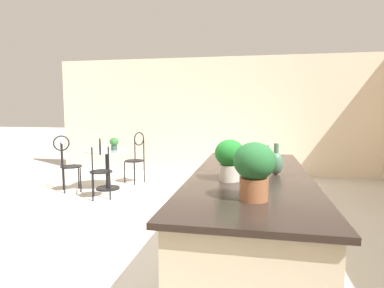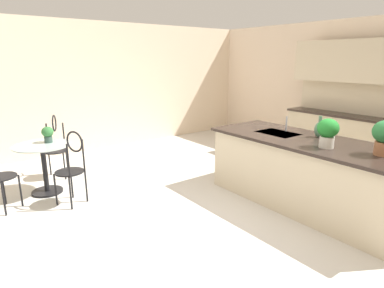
{
  "view_description": "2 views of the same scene",
  "coord_description": "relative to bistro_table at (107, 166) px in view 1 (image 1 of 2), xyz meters",
  "views": [
    {
      "loc": [
        3.28,
        0.87,
        1.53
      ],
      "look_at": [
        -1.09,
        0.03,
        1.03
      ],
      "focal_mm": 30.15,
      "sensor_mm": 36.0,
      "label": 1
    },
    {
      "loc": [
        2.61,
        -2.86,
        1.95
      ],
      "look_at": [
        -0.8,
        -0.27,
        0.82
      ],
      "focal_mm": 30.48,
      "sensor_mm": 36.0,
      "label": 2
    }
  ],
  "objects": [
    {
      "name": "potted_plant_on_table",
      "position": [
        -0.08,
        0.11,
        0.43
      ],
      "size": [
        0.17,
        0.17,
        0.24
      ],
      "color": "#385147",
      "rests_on": "bistro_table"
    },
    {
      "name": "chair_toward_desk",
      "position": [
        0.3,
        -0.64,
        0.13
      ],
      "size": [
        0.53,
        0.53,
        1.04
      ],
      "color": "black",
      "rests_on": "ground"
    },
    {
      "name": "wall_left_window",
      "position": [
        -1.94,
        1.84,
        0.9
      ],
      "size": [
        0.12,
        7.8,
        2.7
      ],
      "primitive_type": "cube",
      "color": "beige",
      "rests_on": "ground"
    },
    {
      "name": "bistro_table",
      "position": [
        0.0,
        0.0,
        0.0
      ],
      "size": [
        0.8,
        0.8,
        0.74
      ],
      "color": "black",
      "rests_on": "ground"
    },
    {
      "name": "sink_faucet",
      "position": [
        2.07,
        2.87,
        0.58
      ],
      "size": [
        0.02,
        0.02,
        0.22
      ],
      "primitive_type": "cylinder",
      "color": "#B2B5BA",
      "rests_on": "kitchen_island"
    },
    {
      "name": "chair_near_window",
      "position": [
        -0.63,
        0.34,
        0.13
      ],
      "size": [
        0.52,
        0.5,
        1.04
      ],
      "color": "black",
      "rests_on": "ground"
    },
    {
      "name": "potted_plant_counter_far",
      "position": [
        3.47,
        2.72,
        0.69
      ],
      "size": [
        0.27,
        0.27,
        0.39
      ],
      "color": "#9E603D",
      "rests_on": "kitchen_island"
    },
    {
      "name": "chair_by_island",
      "position": [
        0.66,
        0.2,
        0.13
      ],
      "size": [
        0.52,
        0.51,
        1.04
      ],
      "color": "black",
      "rests_on": "ground"
    },
    {
      "name": "kitchen_island",
      "position": [
        2.61,
        2.69,
        0.02
      ],
      "size": [
        2.8,
        1.06,
        0.92
      ],
      "color": "beige",
      "rests_on": "ground"
    },
    {
      "name": "vase_on_counter",
      "position": [
        2.57,
        2.92,
        0.58
      ],
      "size": [
        0.13,
        0.13,
        0.29
      ],
      "color": "#4C7A5B",
      "rests_on": "kitchen_island"
    },
    {
      "name": "potted_plant_counter_near",
      "position": [
        2.92,
        2.52,
        0.67
      ],
      "size": [
        0.25,
        0.25,
        0.35
      ],
      "color": "beige",
      "rests_on": "kitchen_island"
    },
    {
      "name": "ground_plane",
      "position": [
        2.32,
        1.84,
        -0.45
      ],
      "size": [
        40.0,
        40.0,
        0.0
      ],
      "primitive_type": "plane",
      "color": "beige"
    }
  ]
}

